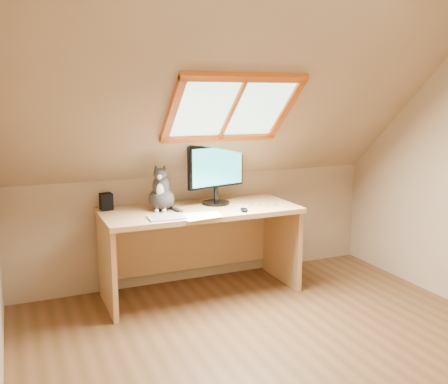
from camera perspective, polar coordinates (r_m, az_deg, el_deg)
ground at (r=3.46m, az=8.27°, el=-18.92°), size 3.50×3.50×0.00m
room_shell at (r=2.94m, az=9.97°, el=5.22°), size 3.52×3.52×2.41m
desk at (r=4.41m, az=-3.04°, el=-4.60°), size 1.68×0.74×0.77m
monitor at (r=4.40m, az=-0.90°, el=2.48°), size 0.57×0.24×0.53m
cat at (r=4.23m, az=-7.20°, el=-0.16°), size 0.30×0.32×0.40m
desk_speaker at (r=4.32m, az=-13.31°, el=-1.08°), size 0.11×0.11×0.14m
graphics_tablet at (r=3.97m, az=-6.61°, el=-2.88°), size 0.30×0.22×0.01m
mouse at (r=4.17m, az=2.31°, el=-2.02°), size 0.07×0.11×0.03m
papers at (r=4.02m, az=-2.63°, el=-2.69°), size 0.33×0.27×0.00m
cables at (r=4.37m, az=3.56°, el=-1.59°), size 0.51×0.26×0.01m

